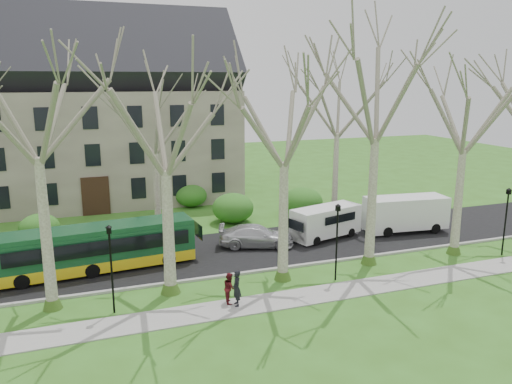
% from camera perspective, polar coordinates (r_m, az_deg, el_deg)
% --- Properties ---
extents(ground, '(120.00, 120.00, 0.00)m').
position_cam_1_polar(ground, '(27.47, -3.24, -10.85)').
color(ground, '#35661D').
rests_on(ground, ground).
extents(sidewalk, '(70.00, 2.00, 0.06)m').
position_cam_1_polar(sidewalk, '(25.29, -1.59, -12.94)').
color(sidewalk, gray).
rests_on(sidewalk, ground).
extents(road, '(80.00, 8.00, 0.06)m').
position_cam_1_polar(road, '(32.41, -6.03, -7.09)').
color(road, black).
rests_on(road, ground).
extents(curb, '(80.00, 0.25, 0.14)m').
position_cam_1_polar(curb, '(28.77, -4.11, -9.59)').
color(curb, '#A5A39E').
rests_on(curb, ground).
extents(building, '(26.50, 12.20, 16.00)m').
position_cam_1_polar(building, '(48.28, -18.66, 8.61)').
color(building, slate).
rests_on(building, ground).
extents(tree_row_verge, '(49.00, 7.00, 14.00)m').
position_cam_1_polar(tree_row_verge, '(25.78, -3.63, 3.82)').
color(tree_row_verge, gray).
rests_on(tree_row_verge, ground).
extents(tree_row_far, '(33.00, 7.00, 12.00)m').
position_cam_1_polar(tree_row_far, '(35.98, -10.43, 4.56)').
color(tree_row_far, gray).
rests_on(tree_row_far, ground).
extents(lamp_row, '(36.22, 0.22, 4.30)m').
position_cam_1_polar(lamp_row, '(25.64, -2.67, -6.43)').
color(lamp_row, black).
rests_on(lamp_row, ground).
extents(hedges, '(30.60, 8.60, 2.00)m').
position_cam_1_polar(hedges, '(39.53, -15.63, -2.38)').
color(hedges, '#245A19').
rests_on(hedges, ground).
extents(bus_follow, '(11.15, 3.34, 2.74)m').
position_cam_1_polar(bus_follow, '(30.58, -17.54, -6.08)').
color(bus_follow, '#144626').
rests_on(bus_follow, road).
extents(sedan, '(5.37, 3.51, 1.45)m').
position_cam_1_polar(sedan, '(33.42, 0.05, -5.04)').
color(sedan, silver).
rests_on(sedan, road).
extents(van_a, '(5.46, 3.19, 2.25)m').
position_cam_1_polar(van_a, '(35.34, 7.98, -3.49)').
color(van_a, white).
rests_on(van_a, road).
extents(van_b, '(6.14, 2.82, 2.59)m').
position_cam_1_polar(van_b, '(38.10, 16.72, -2.45)').
color(van_b, white).
rests_on(van_b, road).
extents(pedestrian_a, '(0.48, 0.69, 1.81)m').
position_cam_1_polar(pedestrian_a, '(24.98, -2.23, -10.92)').
color(pedestrian_a, black).
rests_on(pedestrian_a, sidewalk).
extents(pedestrian_b, '(0.69, 0.83, 1.56)m').
position_cam_1_polar(pedestrian_b, '(25.34, -3.02, -10.87)').
color(pedestrian_b, '#531318').
rests_on(pedestrian_b, sidewalk).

